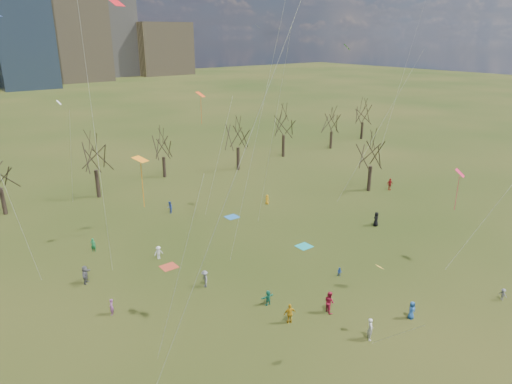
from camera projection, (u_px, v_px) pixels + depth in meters
ground at (340, 303)px, 39.96m from camera, size 500.00×500.00×0.00m
bare_tree_row at (149, 152)px, 65.68m from camera, size 113.04×29.80×9.50m
blanket_teal at (304, 246)px, 50.54m from camera, size 1.60×1.50×0.03m
blanket_navy at (232, 217)px, 58.60m from camera, size 1.60×1.50×0.03m
blanket_crimson at (169, 267)px, 46.11m from camera, size 1.60×1.50×0.03m
person_0 at (412, 310)px, 37.57m from camera, size 0.78×0.52×1.55m
person_1 at (370, 329)px, 34.93m from camera, size 0.77×0.80×1.86m
person_2 at (329, 302)px, 38.37m from camera, size 0.95×1.10×1.95m
person_3 at (503, 294)px, 40.25m from camera, size 0.42×0.72×1.10m
person_4 at (290, 314)px, 36.93m from camera, size 1.12×0.75×1.76m
person_5 at (268, 298)px, 39.49m from camera, size 1.30×0.45×1.39m
person_6 at (376, 219)px, 55.66m from camera, size 1.01×0.81×1.79m
person_7 at (111, 307)px, 38.11m from camera, size 0.58×0.63×1.45m
person_8 at (340, 272)px, 44.15m from camera, size 0.53×0.58×0.95m
person_9 at (159, 252)px, 47.58m from camera, size 0.94×0.57×1.42m
person_10 at (390, 184)px, 68.45m from camera, size 1.14×0.70×1.82m
person_11 at (85, 275)px, 42.85m from camera, size 1.41×1.68×1.81m
person_12 at (267, 199)px, 62.80m from camera, size 0.57×0.75×1.38m
person_13 at (93, 245)px, 49.15m from camera, size 0.67×0.64×1.55m
person_14 at (170, 207)px, 59.68m from camera, size 0.91×0.97×1.58m
person_15 at (205, 279)px, 42.27m from camera, size 0.87×1.19×1.65m
kites_airborne at (275, 120)px, 43.91m from camera, size 66.26×48.76×35.57m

